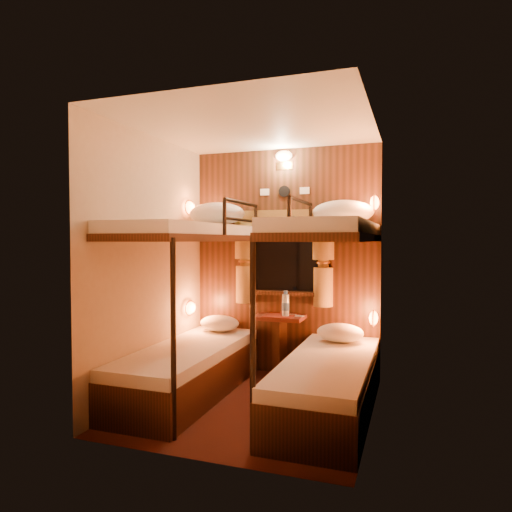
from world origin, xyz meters
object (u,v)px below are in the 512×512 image
at_px(bunk_left, 189,335).
at_px(bunk_right, 328,345).
at_px(bottle_left, 285,306).
at_px(bottle_right, 286,305).
at_px(table, 280,338).

height_order(bunk_left, bunk_right, same).
distance_m(bottle_left, bottle_right, 0.07).
bearing_deg(bottle_left, table, -158.66).
relative_size(bunk_left, bottle_right, 7.17).
bearing_deg(bottle_right, bunk_left, -134.24).
bearing_deg(bunk_right, bottle_left, 126.83).
bearing_deg(bottle_left, bottle_right, -66.50).
bearing_deg(bottle_left, bunk_left, -131.04).
relative_size(table, bottle_right, 2.47).
bearing_deg(bunk_right, bottle_right, 127.74).
xyz_separation_m(bunk_left, bunk_right, (1.30, 0.00, 0.00)).
distance_m(bunk_left, bottle_right, 1.05).
xyz_separation_m(bunk_left, bottle_right, (0.72, 0.74, 0.21)).
distance_m(bunk_right, bottle_left, 1.02).
height_order(bunk_right, bottle_left, bunk_right).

